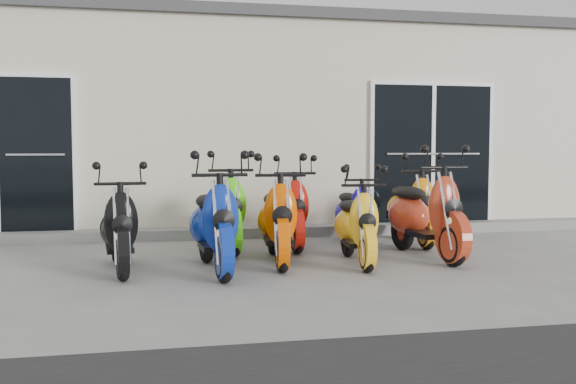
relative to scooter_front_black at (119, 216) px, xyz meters
name	(u,v)px	position (x,y,z in m)	size (l,w,h in m)	color
ground	(298,260)	(1.98, 0.25, -0.58)	(80.00, 80.00, 0.00)	gray
building	(240,132)	(1.98, 5.45, 1.02)	(14.00, 6.00, 3.20)	beige
roof_cap	(240,43)	(1.98, 5.45, 2.70)	(14.20, 6.20, 0.16)	#3F3F42
front_step	(269,231)	(1.98, 2.27, -0.51)	(14.00, 0.40, 0.15)	gray
door_left	(36,150)	(-1.22, 2.42, 0.68)	(1.07, 0.08, 2.22)	black
door_right	(432,150)	(4.58, 2.42, 0.68)	(2.02, 0.08, 2.22)	black
scooter_front_black	(119,216)	(0.00, 0.00, 0.00)	(0.57, 1.58, 1.17)	black
scooter_front_blue	(214,211)	(0.97, -0.22, 0.05)	(0.63, 1.73, 1.28)	navy
scooter_front_orange_a	(277,208)	(1.71, 0.15, 0.04)	(0.61, 1.69, 1.25)	#D94F00
scooter_front_orange_b	(357,214)	(2.56, -0.09, -0.03)	(0.55, 1.51, 1.12)	yellow
scooter_front_red	(425,201)	(3.48, 0.14, 0.08)	(0.66, 1.81, 1.33)	#AF3219
scooter_back_green	(226,200)	(1.25, 1.19, 0.05)	(0.62, 1.72, 1.27)	#4FE711
scooter_back_red	(290,201)	(2.08, 1.23, 0.02)	(0.60, 1.64, 1.21)	#AE1208
scooter_back_blue	(355,204)	(2.98, 1.31, -0.04)	(0.54, 1.48, 1.09)	#1305A0
scooter_back_yellow	(411,198)	(3.75, 1.22, 0.03)	(0.61, 1.67, 1.23)	orange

